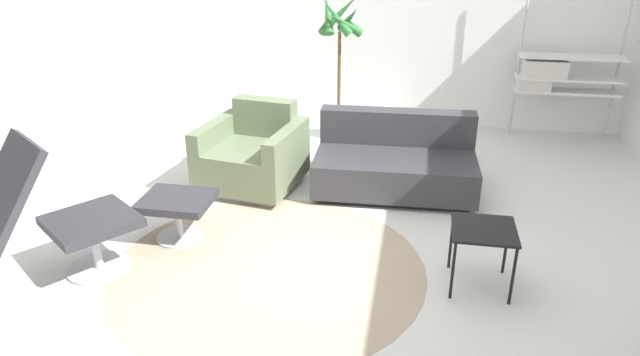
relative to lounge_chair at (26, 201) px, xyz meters
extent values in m
plane|color=silver|center=(1.57, 0.87, -0.66)|extent=(12.00, 12.00, 0.00)
cube|color=white|center=(1.57, 4.01, 0.74)|extent=(12.00, 0.06, 2.80)
cylinder|color=tan|center=(1.39, 0.51, -0.65)|extent=(2.22, 2.22, 0.01)
cylinder|color=#BCBCC1|center=(0.22, 0.29, -0.65)|extent=(0.62, 0.62, 0.02)
cylinder|color=#BCBCC1|center=(0.22, 0.29, -0.48)|extent=(0.06, 0.06, 0.32)
cube|color=#2D2D33|center=(0.22, 0.29, -0.28)|extent=(0.76, 0.76, 0.06)
cube|color=#2D2D33|center=(-0.07, -0.10, 0.07)|extent=(0.71, 0.70, 0.66)
cylinder|color=#BCBCC1|center=(0.61, 0.81, -0.65)|extent=(0.36, 0.36, 0.02)
cylinder|color=#BCBCC1|center=(0.61, 0.81, -0.50)|extent=(0.05, 0.05, 0.27)
cube|color=#2D2D33|center=(0.61, 0.81, -0.33)|extent=(0.52, 0.44, 0.06)
cube|color=silver|center=(0.89, 1.84, -0.63)|extent=(0.78, 0.78, 0.06)
cube|color=#667556|center=(0.89, 1.84, -0.42)|extent=(0.71, 0.91, 0.34)
cube|color=#667556|center=(0.94, 2.16, -0.08)|extent=(0.61, 0.27, 0.35)
cube|color=#667556|center=(1.24, 1.78, -0.33)|extent=(0.25, 0.84, 0.54)
cube|color=#667556|center=(0.54, 1.89, -0.33)|extent=(0.25, 0.84, 0.54)
cube|color=black|center=(2.18, 1.97, -0.63)|extent=(1.30, 0.74, 0.05)
cube|color=#333338|center=(2.18, 1.97, -0.45)|extent=(1.45, 0.87, 0.30)
cube|color=#333338|center=(2.17, 2.28, -0.14)|extent=(1.43, 0.25, 0.32)
cube|color=black|center=(2.83, 0.57, -0.23)|extent=(0.41, 0.41, 0.02)
cylinder|color=black|center=(2.64, 0.38, -0.45)|extent=(0.02, 0.02, 0.42)
cylinder|color=black|center=(3.01, 0.38, -0.45)|extent=(0.02, 0.02, 0.42)
cylinder|color=black|center=(2.64, 0.75, -0.45)|extent=(0.02, 0.02, 0.42)
cylinder|color=black|center=(3.01, 0.75, -0.45)|extent=(0.02, 0.02, 0.42)
cylinder|color=silver|center=(1.46, 3.34, -0.50)|extent=(0.29, 0.29, 0.31)
cylinder|color=#382819|center=(1.46, 3.34, -0.35)|extent=(0.26, 0.26, 0.02)
cylinder|color=brown|center=(1.46, 3.34, 0.09)|extent=(0.04, 0.04, 0.88)
cone|color=#2D6B33|center=(1.60, 3.33, 0.60)|extent=(0.14, 0.34, 0.23)
cone|color=#2D6B33|center=(1.55, 3.44, 0.65)|extent=(0.30, 0.29, 0.31)
cone|color=#2D6B33|center=(1.45, 3.52, 0.71)|extent=(0.42, 0.13, 0.42)
cone|color=#2D6B33|center=(1.33, 3.39, 0.63)|extent=(0.19, 0.35, 0.27)
cone|color=#2D6B33|center=(1.34, 3.30, 0.72)|extent=(0.20, 0.36, 0.43)
cone|color=#2D6B33|center=(1.44, 3.20, 0.70)|extent=(0.38, 0.15, 0.41)
cone|color=#2D6B33|center=(1.54, 3.20, 0.64)|extent=(0.39, 0.27, 0.30)
cylinder|color=#BCBCC1|center=(3.41, 3.79, 0.36)|extent=(0.03, 0.03, 2.04)
cylinder|color=#BCBCC1|center=(4.44, 3.79, 0.36)|extent=(0.03, 0.03, 2.04)
cube|color=white|center=(3.92, 3.67, -0.09)|extent=(1.09, 0.28, 0.02)
cube|color=white|center=(3.92, 3.67, 0.05)|extent=(1.09, 0.28, 0.02)
cube|color=white|center=(3.92, 3.67, 0.29)|extent=(1.09, 0.28, 0.02)
cube|color=beige|center=(3.57, 3.66, -0.01)|extent=(0.34, 0.24, 0.14)
cube|color=silver|center=(3.66, 3.66, 0.16)|extent=(0.45, 0.24, 0.18)
camera|label=1|loc=(2.35, -2.80, 1.55)|focal=32.00mm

